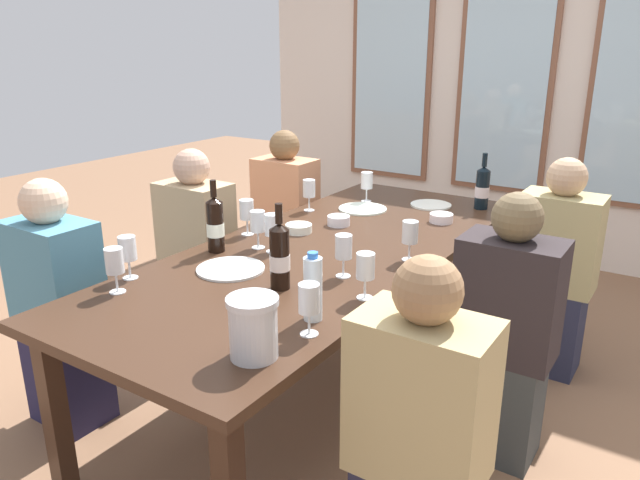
{
  "coord_description": "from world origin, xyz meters",
  "views": [
    {
      "loc": [
        1.4,
        -2.18,
        1.64
      ],
      "look_at": [
        0.0,
        -0.05,
        0.79
      ],
      "focal_mm": 33.88,
      "sensor_mm": 36.0,
      "label": 1
    }
  ],
  "objects_px": {
    "wine_glass_1": "(258,222)",
    "wine_bottle_0": "(215,224)",
    "water_bottle": "(313,288)",
    "seated_person_1": "(418,447)",
    "wine_bottle_1": "(280,256)",
    "wine_glass_7": "(309,301)",
    "tasting_bowl_2": "(339,221)",
    "wine_glass_9": "(247,211)",
    "metal_pitcher": "(253,327)",
    "wine_glass_0": "(410,234)",
    "white_plate_2": "(231,269)",
    "wine_bottle_2": "(482,188)",
    "white_plate_1": "(431,205)",
    "wine_glass_10": "(344,249)",
    "white_plate_0": "(363,209)",
    "tasting_bowl_1": "(299,228)",
    "wine_glass_8": "(365,268)",
    "wine_glass_3": "(272,226)",
    "seated_person_4": "(198,256)",
    "seated_person_2": "(286,221)",
    "seated_person_5": "(505,336)",
    "tasting_bowl_0": "(441,218)",
    "wine_glass_6": "(128,250)",
    "seated_person_0": "(60,312)",
    "wine_glass_5": "(309,189)",
    "wine_glass_4": "(114,262)",
    "seated_person_3": "(554,273)",
    "dining_table": "(326,261)",
    "wine_glass_2": "(367,181)"
  },
  "relations": [
    {
      "from": "wine_glass_1",
      "to": "wine_bottle_0",
      "type": "bearing_deg",
      "value": -133.71
    },
    {
      "from": "water_bottle",
      "to": "seated_person_1",
      "type": "xyz_separation_m",
      "value": [
        0.47,
        -0.16,
        -0.33
      ]
    },
    {
      "from": "wine_bottle_1",
      "to": "wine_glass_7",
      "type": "height_order",
      "value": "wine_bottle_1"
    },
    {
      "from": "tasting_bowl_2",
      "to": "wine_glass_9",
      "type": "relative_size",
      "value": 0.66
    },
    {
      "from": "metal_pitcher",
      "to": "wine_glass_0",
      "type": "bearing_deg",
      "value": 88.46
    },
    {
      "from": "metal_pitcher",
      "to": "wine_bottle_0",
      "type": "distance_m",
      "value": 0.98
    },
    {
      "from": "wine_bottle_0",
      "to": "tasting_bowl_2",
      "type": "distance_m",
      "value": 0.69
    },
    {
      "from": "white_plate_2",
      "to": "wine_bottle_2",
      "type": "bearing_deg",
      "value": 70.14
    },
    {
      "from": "white_plate_1",
      "to": "wine_glass_10",
      "type": "xyz_separation_m",
      "value": [
        0.14,
        -1.2,
        0.11
      ]
    },
    {
      "from": "white_plate_0",
      "to": "tasting_bowl_1",
      "type": "bearing_deg",
      "value": -96.21
    },
    {
      "from": "wine_glass_1",
      "to": "wine_glass_8",
      "type": "relative_size",
      "value": 1.0
    },
    {
      "from": "white_plate_2",
      "to": "wine_glass_8",
      "type": "distance_m",
      "value": 0.61
    },
    {
      "from": "wine_bottle_0",
      "to": "wine_glass_0",
      "type": "relative_size",
      "value": 1.86
    },
    {
      "from": "wine_glass_3",
      "to": "seated_person_4",
      "type": "height_order",
      "value": "seated_person_4"
    },
    {
      "from": "tasting_bowl_1",
      "to": "seated_person_2",
      "type": "bearing_deg",
      "value": 130.5
    },
    {
      "from": "wine_bottle_1",
      "to": "seated_person_5",
      "type": "height_order",
      "value": "seated_person_5"
    },
    {
      "from": "tasting_bowl_0",
      "to": "wine_glass_0",
      "type": "distance_m",
      "value": 0.63
    },
    {
      "from": "wine_glass_10",
      "to": "seated_person_4",
      "type": "relative_size",
      "value": 0.16
    },
    {
      "from": "white_plate_2",
      "to": "water_bottle",
      "type": "height_order",
      "value": "water_bottle"
    },
    {
      "from": "wine_glass_6",
      "to": "tasting_bowl_1",
      "type": "bearing_deg",
      "value": 76.28
    },
    {
      "from": "white_plate_1",
      "to": "seated_person_4",
      "type": "distance_m",
      "value": 1.34
    },
    {
      "from": "metal_pitcher",
      "to": "tasting_bowl_1",
      "type": "relative_size",
      "value": 1.45
    },
    {
      "from": "wine_glass_1",
      "to": "seated_person_0",
      "type": "relative_size",
      "value": 0.16
    },
    {
      "from": "wine_glass_8",
      "to": "metal_pitcher",
      "type": "bearing_deg",
      "value": -96.73
    },
    {
      "from": "seated_person_2",
      "to": "seated_person_4",
      "type": "height_order",
      "value": "same"
    },
    {
      "from": "white_plate_1",
      "to": "metal_pitcher",
      "type": "bearing_deg",
      "value": -82.37
    },
    {
      "from": "tasting_bowl_0",
      "to": "water_bottle",
      "type": "distance_m",
      "value": 1.32
    },
    {
      "from": "tasting_bowl_1",
      "to": "wine_glass_8",
      "type": "bearing_deg",
      "value": -38.14
    },
    {
      "from": "tasting_bowl_0",
      "to": "wine_glass_5",
      "type": "distance_m",
      "value": 0.73
    },
    {
      "from": "wine_glass_1",
      "to": "wine_glass_9",
      "type": "distance_m",
      "value": 0.21
    },
    {
      "from": "white_plate_2",
      "to": "wine_glass_4",
      "type": "xyz_separation_m",
      "value": [
        -0.2,
        -0.41,
        0.12
      ]
    },
    {
      "from": "wine_bottle_0",
      "to": "water_bottle",
      "type": "height_order",
      "value": "wine_bottle_0"
    },
    {
      "from": "tasting_bowl_1",
      "to": "wine_glass_7",
      "type": "xyz_separation_m",
      "value": [
        0.65,
        -0.87,
        0.1
      ]
    },
    {
      "from": "white_plate_0",
      "to": "wine_glass_0",
      "type": "height_order",
      "value": "wine_glass_0"
    },
    {
      "from": "wine_bottle_2",
      "to": "seated_person_3",
      "type": "distance_m",
      "value": 0.62
    },
    {
      "from": "white_plate_0",
      "to": "seated_person_2",
      "type": "xyz_separation_m",
      "value": [
        -0.66,
        0.17,
        -0.22
      ]
    },
    {
      "from": "water_bottle",
      "to": "seated_person_0",
      "type": "distance_m",
      "value": 1.25
    },
    {
      "from": "tasting_bowl_0",
      "to": "seated_person_0",
      "type": "relative_size",
      "value": 0.11
    },
    {
      "from": "metal_pitcher",
      "to": "seated_person_2",
      "type": "relative_size",
      "value": 0.17
    },
    {
      "from": "wine_bottle_1",
      "to": "wine_glass_1",
      "type": "bearing_deg",
      "value": 138.75
    },
    {
      "from": "wine_bottle_0",
      "to": "dining_table",
      "type": "bearing_deg",
      "value": 38.94
    },
    {
      "from": "tasting_bowl_1",
      "to": "wine_glass_0",
      "type": "relative_size",
      "value": 0.75
    },
    {
      "from": "wine_glass_2",
      "to": "seated_person_4",
      "type": "distance_m",
      "value": 1.05
    },
    {
      "from": "white_plate_2",
      "to": "wine_bottle_1",
      "type": "xyz_separation_m",
      "value": [
        0.28,
        -0.04,
        0.12
      ]
    },
    {
      "from": "seated_person_3",
      "to": "tasting_bowl_0",
      "type": "bearing_deg",
      "value": -164.38
    },
    {
      "from": "wine_glass_0",
      "to": "wine_glass_4",
      "type": "bearing_deg",
      "value": -129.74
    },
    {
      "from": "white_plate_2",
      "to": "tasting_bowl_1",
      "type": "xyz_separation_m",
      "value": [
        -0.06,
        0.57,
        0.02
      ]
    },
    {
      "from": "water_bottle",
      "to": "wine_glass_4",
      "type": "height_order",
      "value": "water_bottle"
    },
    {
      "from": "wine_glass_7",
      "to": "seated_person_1",
      "type": "height_order",
      "value": "seated_person_1"
    },
    {
      "from": "white_plate_1",
      "to": "wine_glass_0",
      "type": "height_order",
      "value": "wine_glass_0"
    }
  ]
}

